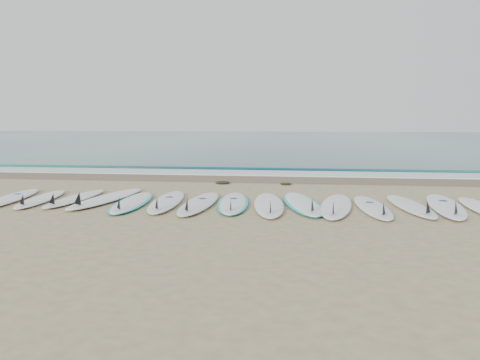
# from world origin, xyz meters

# --- Properties ---
(ground) EXTENTS (120.00, 120.00, 0.00)m
(ground) POSITION_xyz_m (0.00, 0.00, 0.00)
(ground) COLOR tan
(ocean) EXTENTS (120.00, 55.00, 0.03)m
(ocean) POSITION_xyz_m (0.00, 32.50, 0.01)
(ocean) COLOR #1A5257
(ocean) RESTS_ON ground
(wet_sand_band) EXTENTS (120.00, 1.80, 0.01)m
(wet_sand_band) POSITION_xyz_m (0.00, 4.10, 0.01)
(wet_sand_band) COLOR brown
(wet_sand_band) RESTS_ON ground
(foam_band) EXTENTS (120.00, 1.40, 0.04)m
(foam_band) POSITION_xyz_m (0.00, 5.50, 0.02)
(foam_band) COLOR silver
(foam_band) RESTS_ON ground
(wave_crest) EXTENTS (120.00, 1.00, 0.10)m
(wave_crest) POSITION_xyz_m (0.00, 7.00, 0.05)
(wave_crest) COLOR #1A5257
(wave_crest) RESTS_ON ground
(surfboard_0) EXTENTS (0.97, 2.63, 0.33)m
(surfboard_0) POSITION_xyz_m (-4.76, -0.11, 0.06)
(surfboard_0) COLOR white
(surfboard_0) RESTS_ON ground
(surfboard_1) EXTENTS (0.83, 2.44, 0.31)m
(surfboard_1) POSITION_xyz_m (-4.08, -0.13, 0.05)
(surfboard_1) COLOR white
(surfboard_1) RESTS_ON ground
(surfboard_2) EXTENTS (0.59, 2.46, 0.31)m
(surfboard_2) POSITION_xyz_m (-3.40, 0.04, 0.05)
(surfboard_2) COLOR white
(surfboard_2) RESTS_ON ground
(surfboard_3) EXTENTS (0.96, 2.92, 0.37)m
(surfboard_3) POSITION_xyz_m (-2.73, 0.08, 0.06)
(surfboard_3) COLOR white
(surfboard_3) RESTS_ON ground
(surfboard_4) EXTENTS (0.87, 2.61, 0.33)m
(surfboard_4) POSITION_xyz_m (-2.04, -0.24, 0.05)
(surfboard_4) COLOR white
(surfboard_4) RESTS_ON ground
(surfboard_5) EXTENTS (0.83, 2.75, 0.35)m
(surfboard_5) POSITION_xyz_m (-1.36, -0.13, 0.06)
(surfboard_5) COLOR white
(surfboard_5) RESTS_ON ground
(surfboard_6) EXTENTS (0.60, 2.75, 0.35)m
(surfboard_6) POSITION_xyz_m (-0.67, -0.23, 0.06)
(surfboard_6) COLOR silver
(surfboard_6) RESTS_ON ground
(surfboard_7) EXTENTS (0.86, 2.62, 0.33)m
(surfboard_7) POSITION_xyz_m (-0.01, -0.04, 0.05)
(surfboard_7) COLOR white
(surfboard_7) RESTS_ON ground
(surfboard_8) EXTENTS (0.83, 2.81, 0.35)m
(surfboard_8) POSITION_xyz_m (0.72, -0.19, 0.06)
(surfboard_8) COLOR white
(surfboard_8) RESTS_ON ground
(surfboard_9) EXTENTS (1.12, 2.84, 0.35)m
(surfboard_9) POSITION_xyz_m (1.38, 0.06, 0.05)
(surfboard_9) COLOR white
(surfboard_9) RESTS_ON ground
(surfboard_10) EXTENTS (0.92, 2.85, 0.36)m
(surfboard_10) POSITION_xyz_m (2.01, -0.18, 0.06)
(surfboard_10) COLOR white
(surfboard_10) RESTS_ON ground
(surfboard_11) EXTENTS (0.67, 2.60, 0.33)m
(surfboard_11) POSITION_xyz_m (2.70, -0.20, 0.06)
(surfboard_11) COLOR white
(surfboard_11) RESTS_ON ground
(surfboard_12) EXTENTS (0.77, 2.62, 0.33)m
(surfboard_12) POSITION_xyz_m (3.44, 0.02, 0.06)
(surfboard_12) COLOR white
(surfboard_12) RESTS_ON ground
(surfboard_13) EXTENTS (0.96, 2.92, 0.37)m
(surfboard_13) POSITION_xyz_m (4.10, 0.08, 0.06)
(surfboard_13) COLOR white
(surfboard_13) RESTS_ON ground
(seaweed_near) EXTENTS (0.39, 0.30, 0.08)m
(seaweed_near) POSITION_xyz_m (-0.74, 3.04, 0.04)
(seaweed_near) COLOR black
(seaweed_near) RESTS_ON ground
(seaweed_far) EXTENTS (0.31, 0.24, 0.06)m
(seaweed_far) POSITION_xyz_m (0.95, 3.06, 0.03)
(seaweed_far) COLOR black
(seaweed_far) RESTS_ON ground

